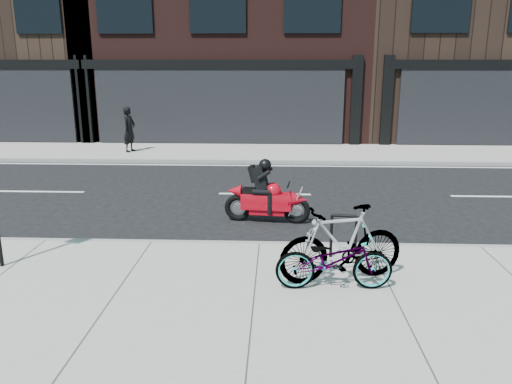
{
  "coord_description": "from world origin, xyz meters",
  "views": [
    {
      "loc": [
        0.3,
        -10.58,
        3.37
      ],
      "look_at": [
        -0.09,
        -1.2,
        0.9
      ],
      "focal_mm": 35.0,
      "sensor_mm": 36.0,
      "label": 1
    }
  ],
  "objects_px": {
    "bike_rack": "(344,232)",
    "bicycle_rear": "(342,244)",
    "pedestrian": "(129,129)",
    "bicycle_front": "(334,260)",
    "motorcycle": "(271,197)"
  },
  "relations": [
    {
      "from": "bicycle_rear",
      "to": "pedestrian",
      "type": "height_order",
      "value": "pedestrian"
    },
    {
      "from": "bike_rack",
      "to": "pedestrian",
      "type": "xyz_separation_m",
      "value": [
        -6.54,
        10.03,
        0.37
      ]
    },
    {
      "from": "bicycle_rear",
      "to": "bicycle_front",
      "type": "bearing_deg",
      "value": -42.17
    },
    {
      "from": "bike_rack",
      "to": "bicycle_front",
      "type": "xyz_separation_m",
      "value": [
        -0.29,
        -1.2,
        -0.0
      ]
    },
    {
      "from": "bicycle_front",
      "to": "bicycle_rear",
      "type": "bearing_deg",
      "value": -28.16
    },
    {
      "from": "bicycle_front",
      "to": "pedestrian",
      "type": "relative_size",
      "value": 1.04
    },
    {
      "from": "motorcycle",
      "to": "bicycle_front",
      "type": "bearing_deg",
      "value": -68.16
    },
    {
      "from": "bicycle_rear",
      "to": "pedestrian",
      "type": "bearing_deg",
      "value": -166.14
    },
    {
      "from": "bike_rack",
      "to": "pedestrian",
      "type": "bearing_deg",
      "value": 123.13
    },
    {
      "from": "bicycle_front",
      "to": "bicycle_rear",
      "type": "distance_m",
      "value": 0.36
    },
    {
      "from": "bike_rack",
      "to": "motorcycle",
      "type": "distance_m",
      "value": 2.61
    },
    {
      "from": "bicycle_rear",
      "to": "motorcycle",
      "type": "bearing_deg",
      "value": -177.33
    },
    {
      "from": "bike_rack",
      "to": "bicycle_rear",
      "type": "bearing_deg",
      "value": -99.42
    },
    {
      "from": "pedestrian",
      "to": "bicycle_rear",
      "type": "bearing_deg",
      "value": -133.58
    },
    {
      "from": "bicycle_rear",
      "to": "bike_rack",
      "type": "bearing_deg",
      "value": 154.12
    }
  ]
}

